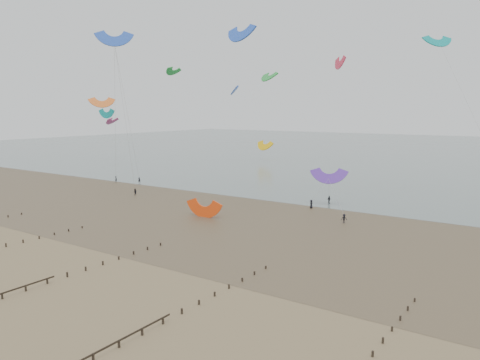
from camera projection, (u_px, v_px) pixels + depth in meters
name	position (u px, v px, depth m)	size (l,w,h in m)	color
ground	(73.00, 262.00, 60.85)	(500.00, 500.00, 0.00)	brown
sea_and_shore	(211.00, 212.00, 91.23)	(500.00, 665.00, 0.03)	#475654
kitesurfer_lead	(116.00, 179.00, 128.08)	(0.63, 0.41, 1.73)	black
kitesurfers	(402.00, 212.00, 87.28)	(120.26, 24.11, 1.76)	black
grounded_kite	(204.00, 217.00, 86.56)	(6.55, 3.43, 4.99)	#FF4710
kites_airborne	(327.00, 106.00, 135.26)	(238.47, 105.29, 38.02)	#F34999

